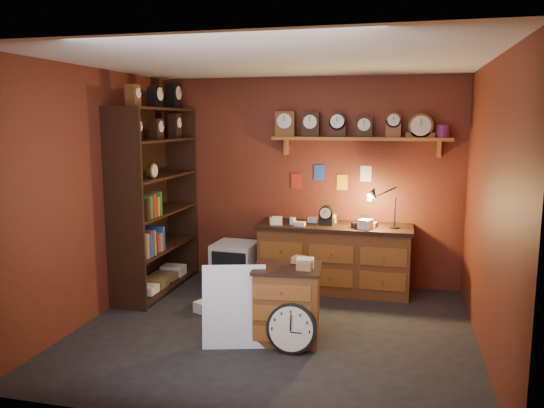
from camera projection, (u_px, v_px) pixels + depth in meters
The scene contains 11 objects.
floor at pixel (274, 331), 5.46m from camera, with size 4.00×4.00×0.00m, color black.
room_shell at pixel (281, 163), 5.28m from camera, with size 4.02×3.62×2.71m.
shelving_unit at pixel (153, 192), 6.62m from camera, with size 0.47×1.60×2.58m.
workbench at pixel (334, 254), 6.70m from camera, with size 1.92×0.66×1.36m.
low_cabinet at pixel (287, 300), 5.19m from camera, with size 0.71×0.62×0.83m.
big_round_clock at pixel (291, 329), 4.92m from camera, with size 0.47×0.16×0.47m.
white_panel at pixel (235, 345), 5.10m from camera, with size 0.61×0.03×0.81m, color silver.
mini_fridge at pixel (235, 264), 6.95m from camera, with size 0.57×0.58×0.56m.
floor_box_a at pixel (222, 300), 6.16m from camera, with size 0.27×0.23×0.17m, color olive.
floor_box_b at pixel (207, 306), 6.00m from camera, with size 0.21×0.25×0.12m, color white.
floor_box_c at pixel (252, 297), 6.18m from camera, with size 0.27×0.22×0.20m, color olive.
Camera 1 is at (1.21, -5.04, 2.14)m, focal length 35.00 mm.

